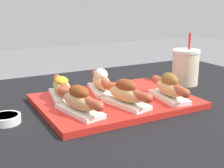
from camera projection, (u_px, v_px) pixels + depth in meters
serving_tray at (115, 101)px, 0.94m from camera, size 0.45×0.34×0.02m
hot_dog_0 at (79, 101)px, 0.81m from camera, size 0.09×0.19×0.08m
hot_dog_1 at (126, 93)px, 0.87m from camera, size 0.09×0.19×0.08m
hot_dog_2 at (169, 87)px, 0.93m from camera, size 0.08×0.19×0.08m
hot_dog_3 at (62, 87)px, 0.94m from camera, size 0.08×0.19×0.07m
hot_dog_4 at (101, 81)px, 1.00m from camera, size 0.09×0.19×0.08m
sauce_bowl at (6, 119)px, 0.80m from camera, size 0.08×0.08×0.02m
drink_cup at (185, 67)px, 1.15m from camera, size 0.10×0.10×0.19m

